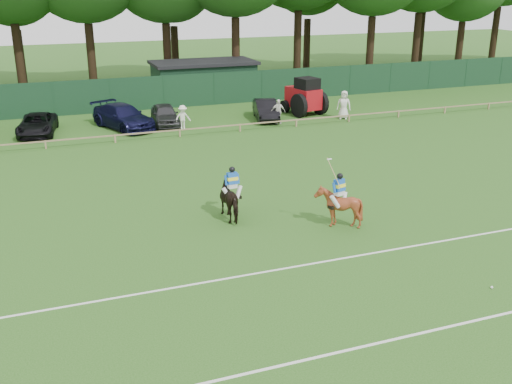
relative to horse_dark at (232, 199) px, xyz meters
name	(u,v)px	position (x,y,z in m)	size (l,w,h in m)	color
ground	(272,257)	(0.15, -4.03, -0.83)	(160.00, 160.00, 0.00)	#1E4C14
horse_dark	(232,199)	(0.00, 0.00, 0.00)	(0.90, 1.98, 1.67)	black
horse_chestnut	(338,207)	(3.67, -2.32, 0.00)	(1.35, 1.52, 1.68)	brown
suv_black	(37,124)	(-7.16, 17.78, -0.19)	(2.15, 4.67, 1.30)	black
sedan_navy	(123,117)	(-1.78, 17.54, -0.06)	(2.18, 5.37, 1.56)	#101033
hatch_grey	(165,115)	(1.02, 17.60, -0.14)	(1.65, 4.10, 1.40)	#333235
estate_black	(266,110)	(8.03, 16.71, -0.15)	(1.46, 4.18, 1.38)	black
spectator_left	(183,117)	(1.82, 15.79, -0.03)	(1.05, 0.60, 1.62)	white
spectator_mid	(278,112)	(8.32, 15.17, 0.01)	(0.99, 0.41, 1.68)	silver
spectator_right	(344,105)	(13.25, 14.98, 0.16)	(0.97, 0.63, 1.98)	silver
rider_dark	(232,182)	(0.00, -0.01, 0.75)	(0.94, 0.39, 1.41)	silver
rider_chestnut	(339,189)	(3.67, -2.33, 0.76)	(0.98, 0.53, 2.05)	silver
polo_ball	(492,287)	(5.88, -8.65, -0.79)	(0.09, 0.09, 0.09)	silver
pitch_lines	(315,304)	(0.15, -7.53, -0.83)	(60.00, 5.10, 0.01)	silver
pitch_rail	(164,131)	(0.15, 13.97, -0.39)	(62.10, 0.10, 0.50)	#997F5B
perimeter_fence	(138,94)	(0.15, 22.97, 0.42)	(92.08, 0.08, 2.50)	#14351E
utility_shed	(204,79)	(6.15, 25.97, 0.70)	(8.40, 4.40, 3.04)	#14331E
tree_row	(145,91)	(2.15, 30.97, -0.83)	(96.00, 12.00, 21.00)	#26561C
tractor	(305,97)	(11.29, 17.30, 0.44)	(2.74, 3.57, 2.69)	#A30F16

